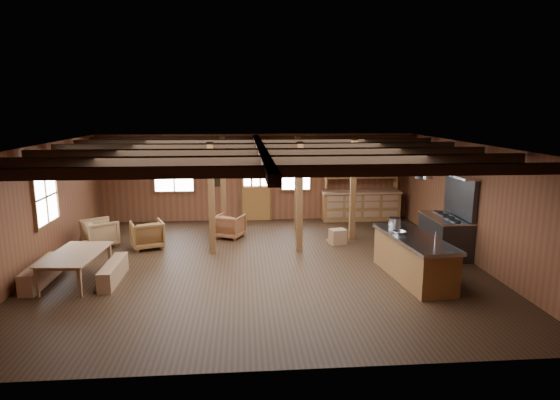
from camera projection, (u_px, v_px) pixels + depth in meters
name	position (u px, v px, depth m)	size (l,w,h in m)	color
room	(262.00, 206.00, 10.68)	(10.04, 9.04, 2.84)	black
ceiling_joists	(261.00, 150.00, 10.61)	(9.80, 8.82, 0.18)	black
timber_posts	(277.00, 190.00, 12.76)	(3.95, 2.35, 2.80)	#492614
back_door	(256.00, 194.00, 15.14)	(1.02, 0.08, 2.15)	brown
window_back_left	(174.00, 172.00, 14.80)	(1.32, 0.06, 1.32)	white
window_back_right	(296.00, 171.00, 15.11)	(1.02, 0.06, 1.32)	white
window_left	(45.00, 197.00, 10.75)	(0.14, 1.24, 1.32)	white
notice_boards	(209.00, 171.00, 14.88)	(1.08, 0.03, 0.90)	beige
back_counter	(361.00, 202.00, 15.22)	(2.55, 0.60, 2.45)	brown
pendant_lamps	(167.00, 165.00, 11.32)	(1.86, 2.36, 0.66)	#313134
pot_rack	(405.00, 166.00, 11.07)	(0.33, 3.00, 0.46)	#313134
kitchen_island	(413.00, 257.00, 10.00)	(1.14, 2.58, 1.20)	brown
step_stool	(338.00, 237.00, 12.57)	(0.46, 0.33, 0.41)	brown
commercial_range	(447.00, 229.00, 11.63)	(0.84, 1.64, 2.03)	#313134
dining_table	(78.00, 268.00, 9.82)	(1.80, 1.00, 0.63)	brown
bench_wall	(42.00, 273.00, 9.78)	(0.30, 1.60, 0.44)	brown
bench_aisle	(113.00, 272.00, 9.90)	(0.28, 1.49, 0.41)	brown
armchair_a	(147.00, 234.00, 12.20)	(0.78, 0.80, 0.73)	brown
armchair_b	(230.00, 226.00, 13.20)	(0.71, 0.73, 0.67)	brown
armchair_c	(100.00, 233.00, 12.33)	(0.79, 0.81, 0.74)	olive
counter_pot	(395.00, 221.00, 10.86)	(0.28, 0.28, 0.17)	#B1B4B8
bowl	(399.00, 233.00, 10.08)	(0.27, 0.27, 0.07)	silver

